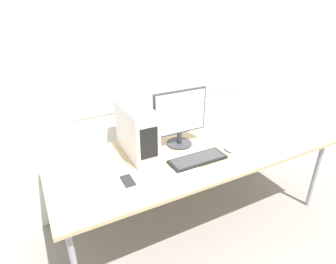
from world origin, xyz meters
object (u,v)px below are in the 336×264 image
pc_tower (137,131)px  cell_phone (128,181)px  mouse (228,149)px  monitor_main (180,117)px  keyboard (198,159)px

pc_tower → cell_phone: size_ratio=3.41×
cell_phone → pc_tower: bearing=58.1°
pc_tower → mouse: 0.78m
monitor_main → cell_phone: bearing=-152.9°
pc_tower → cell_phone: bearing=-122.8°
keyboard → cell_phone: keyboard is taller
pc_tower → mouse: bearing=-24.8°
keyboard → mouse: 0.31m
mouse → keyboard: bearing=-177.9°
monitor_main → mouse: (0.31, -0.29, -0.25)m
pc_tower → cell_phone: pc_tower is taller
keyboard → cell_phone: 0.59m
pc_tower → monitor_main: 0.38m
monitor_main → keyboard: size_ratio=1.06×
pc_tower → mouse: pc_tower is taller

